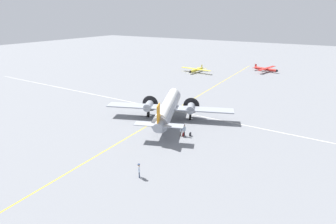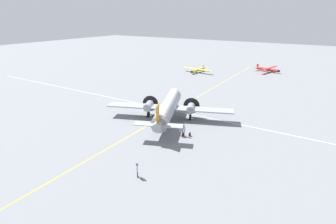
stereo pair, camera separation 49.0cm
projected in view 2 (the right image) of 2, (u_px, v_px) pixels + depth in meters
ground_plane at (168, 121)px, 45.37m from camera, size 300.00×300.00×0.00m
apron_line_eastwest at (159, 119)px, 46.24m from camera, size 120.00×0.16×0.01m
apron_line_northsouth at (182, 112)px, 49.30m from camera, size 0.16×120.00×0.01m
airliner_main at (168, 106)px, 44.88m from camera, size 17.56×21.43×5.66m
crew_foreground at (137, 169)px, 29.25m from camera, size 0.47×0.40×1.71m
passenger_boarding at (183, 129)px, 39.29m from camera, size 0.32×0.64×1.88m
ramp_agent at (180, 130)px, 39.34m from camera, size 0.50×0.37×1.65m
suitcase_near_door at (190, 134)px, 39.58m from camera, size 0.45×0.15×0.57m
suitcase_upright_spare at (183, 134)px, 39.61m from camera, size 0.49×0.19×0.51m
light_aircraft_distant at (268, 69)px, 84.01m from camera, size 10.62×8.07×2.05m
light_aircraft_taxiing at (197, 70)px, 83.07m from camera, size 7.80×10.45×2.00m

